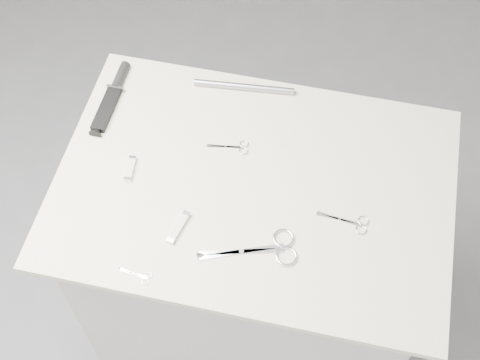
% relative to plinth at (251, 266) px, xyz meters
% --- Properties ---
extents(ground, '(4.00, 4.00, 0.01)m').
position_rel_plinth_xyz_m(ground, '(0.00, 0.00, -0.46)').
color(ground, slate).
rests_on(ground, ground).
extents(plinth, '(0.90, 0.60, 0.90)m').
position_rel_plinth_xyz_m(plinth, '(0.00, 0.00, 0.00)').
color(plinth, beige).
rests_on(plinth, ground).
extents(display_board, '(1.00, 0.70, 0.02)m').
position_rel_plinth_xyz_m(display_board, '(0.00, 0.00, 0.46)').
color(display_board, beige).
rests_on(display_board, plinth).
extents(large_shears, '(0.23, 0.13, 0.01)m').
position_rel_plinth_xyz_m(large_shears, '(0.07, -0.17, 0.47)').
color(large_shears, silver).
rests_on(large_shears, display_board).
extents(embroidery_scissors_a, '(0.13, 0.06, 0.00)m').
position_rel_plinth_xyz_m(embroidery_scissors_a, '(0.26, -0.06, 0.47)').
color(embroidery_scissors_a, silver).
rests_on(embroidery_scissors_a, display_board).
extents(embroidery_scissors_b, '(0.11, 0.05, 0.00)m').
position_rel_plinth_xyz_m(embroidery_scissors_b, '(-0.07, 0.10, 0.47)').
color(embroidery_scissors_b, silver).
rests_on(embroidery_scissors_b, display_board).
extents(tiny_scissors, '(0.08, 0.03, 0.00)m').
position_rel_plinth_xyz_m(tiny_scissors, '(-0.21, -0.30, 0.47)').
color(tiny_scissors, silver).
rests_on(tiny_scissors, display_board).
extents(sheathed_knife, '(0.06, 0.24, 0.03)m').
position_rel_plinth_xyz_m(sheathed_knife, '(-0.44, 0.20, 0.48)').
color(sheathed_knife, black).
rests_on(sheathed_knife, display_board).
extents(pocket_knife_a, '(0.04, 0.09, 0.01)m').
position_rel_plinth_xyz_m(pocket_knife_a, '(-0.15, -0.16, 0.48)').
color(pocket_knife_a, silver).
rests_on(pocket_knife_a, display_board).
extents(pocket_knife_b, '(0.02, 0.08, 0.01)m').
position_rel_plinth_xyz_m(pocket_knife_b, '(-0.32, -0.03, 0.47)').
color(pocket_knife_b, silver).
rests_on(pocket_knife_b, display_board).
extents(metal_rail, '(0.28, 0.04, 0.02)m').
position_rel_plinth_xyz_m(metal_rail, '(-0.09, 0.30, 0.48)').
color(metal_rail, gray).
rests_on(metal_rail, display_board).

